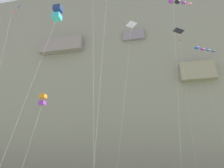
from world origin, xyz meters
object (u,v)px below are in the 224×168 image
object	(u,v)px
kite_diamond_far_right	(93,2)
kite_windsock_upper_left	(202,49)
kite_banner_high_right	(15,19)
kite_windsock_upper_mid	(177,2)
kite_diamond_upper_right	(131,29)
kite_box_mid_left	(43,100)
kite_box_front_field	(57,13)
kite_diamond_far_left	(179,33)

from	to	relation	value
kite_diamond_far_right	kite_windsock_upper_left	bearing A→B (deg)	55.02
kite_banner_high_right	kite_windsock_upper_mid	size ratio (longest dim) A/B	1.13
kite_diamond_far_right	kite_diamond_upper_right	size ratio (longest dim) A/B	1.09
kite_windsock_upper_left	kite_banner_high_right	size ratio (longest dim) A/B	1.02
kite_windsock_upper_left	kite_box_mid_left	bearing A→B (deg)	-144.98
kite_banner_high_right	kite_box_front_field	size ratio (longest dim) A/B	1.37
kite_box_front_field	kite_banner_high_right	bearing A→B (deg)	152.87
kite_diamond_far_right	kite_diamond_far_left	xyz separation A→B (m)	(13.47, 18.13, 6.54)
kite_banner_high_right	kite_box_front_field	distance (m)	15.99
kite_box_mid_left	kite_diamond_upper_right	world-z (taller)	kite_diamond_upper_right
kite_box_mid_left	kite_diamond_far_left	xyz separation A→B (m)	(23.77, 10.11, 16.69)
kite_windsock_upper_left	kite_diamond_upper_right	world-z (taller)	kite_windsock_upper_left
kite_windsock_upper_left	kite_windsock_upper_mid	size ratio (longest dim) A/B	1.15
kite_banner_high_right	kite_diamond_upper_right	bearing A→B (deg)	-5.33
kite_windsock_upper_left	kite_box_front_field	world-z (taller)	kite_windsock_upper_left
kite_diamond_far_right	kite_windsock_upper_mid	bearing A→B (deg)	31.56
kite_diamond_far_left	kite_diamond_far_right	bearing A→B (deg)	-126.61
kite_windsock_upper_left	kite_box_front_field	distance (m)	40.70
kite_banner_high_right	kite_diamond_far_left	xyz separation A→B (m)	(31.29, 11.48, 0.38)
kite_diamond_far_right	kite_diamond_upper_right	distance (m)	6.52
kite_diamond_far_right	kite_diamond_far_left	world-z (taller)	kite_diamond_far_left
kite_banner_high_right	kite_box_mid_left	xyz separation A→B (m)	(7.52, 1.36, -16.31)
kite_diamond_far_right	kite_diamond_upper_right	world-z (taller)	kite_diamond_far_right
kite_diamond_far_left	kite_box_mid_left	bearing A→B (deg)	-156.95
kite_windsock_upper_mid	kite_diamond_upper_right	bearing A→B (deg)	-160.14
kite_box_front_field	kite_diamond_upper_right	distance (m)	10.45
kite_diamond_far_left	kite_diamond_upper_right	distance (m)	18.18
kite_banner_high_right	kite_diamond_upper_right	distance (m)	23.59
kite_windsock_upper_mid	kite_diamond_far_left	bearing A→B (deg)	81.35
kite_diamond_far_right	kite_diamond_far_left	distance (m)	23.51
kite_banner_high_right	kite_diamond_far_left	distance (m)	33.33
kite_box_front_field	kite_diamond_far_right	xyz separation A→B (m)	(5.01, -0.09, 0.80)
kite_diamond_upper_right	kite_box_mid_left	bearing A→B (deg)	166.85
kite_box_mid_left	kite_diamond_far_left	world-z (taller)	kite_diamond_far_left
kite_windsock_upper_left	kite_box_mid_left	size ratio (longest dim) A/B	2.32
kite_diamond_far_left	kite_windsock_upper_mid	distance (m)	11.12
kite_banner_high_right	kite_diamond_upper_right	size ratio (longest dim) A/B	1.37
kite_box_front_field	kite_diamond_far_left	distance (m)	26.84
kite_box_mid_left	kite_diamond_far_right	xyz separation A→B (m)	(10.31, -8.01, 10.16)
kite_diamond_far_left	kite_windsock_upper_mid	size ratio (longest dim) A/B	1.11
kite_windsock_upper_left	kite_box_front_field	bearing A→B (deg)	-131.02
kite_box_mid_left	kite_diamond_far_right	distance (m)	16.54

